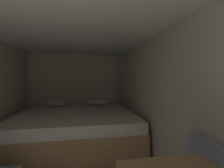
# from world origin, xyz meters

# --- Properties ---
(wall_back) EXTENTS (2.66, 0.05, 2.10)m
(wall_back) POSITION_xyz_m (0.00, 4.16, 1.05)
(wall_back) COLOR beige
(wall_back) RESTS_ON ground
(wall_right) EXTENTS (0.05, 4.74, 2.10)m
(wall_right) POSITION_xyz_m (1.31, 1.76, 1.05)
(wall_right) COLOR beige
(wall_right) RESTS_ON ground
(ceiling_slab) EXTENTS (2.66, 4.74, 0.05)m
(ceiling_slab) POSITION_xyz_m (0.00, 1.76, 2.13)
(ceiling_slab) COLOR white
(ceiling_slab) RESTS_ON wall_left
(bed) EXTENTS (2.44, 2.09, 0.86)m
(bed) POSITION_xyz_m (0.00, 3.05, 0.35)
(bed) COLOR tan
(bed) RESTS_ON ground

